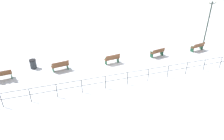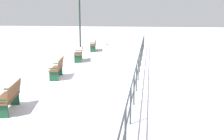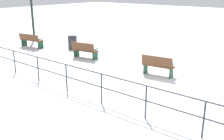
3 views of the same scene
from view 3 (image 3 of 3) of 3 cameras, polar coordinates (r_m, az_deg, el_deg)
ground_plane at (r=12.04m, az=9.83°, el=-1.07°), size 80.00×80.00×0.00m
bench_third at (r=11.79m, az=9.70°, el=0.98°), size 0.68×1.45×0.93m
bench_fourth at (r=14.60m, az=-5.84°, el=4.21°), size 0.81×1.51×0.90m
bench_fifth at (r=17.94m, az=-16.86°, el=6.12°), size 0.78×1.74×0.88m
waterfront_railing at (r=8.84m, az=-2.26°, el=-2.85°), size 0.05×24.24×1.05m
trash_bin at (r=16.91m, az=-8.42°, el=5.81°), size 0.56×0.56×0.82m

